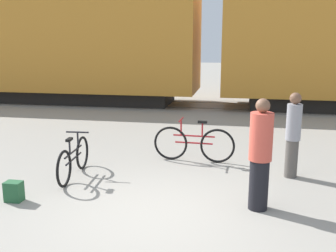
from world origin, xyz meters
name	(u,v)px	position (x,y,z in m)	size (l,w,h in m)	color
ground_plane	(154,214)	(0.00, 0.00, 0.00)	(80.00, 80.00, 0.00)	gray
freight_train	(211,29)	(0.00, 10.35, 3.02)	(58.28, 3.04, 5.73)	black
rail_near	(207,108)	(0.00, 9.63, 0.01)	(70.28, 0.07, 0.01)	#4C4238
rail_far	(210,103)	(0.00, 11.07, 0.01)	(70.28, 0.07, 0.01)	#4C4238
bicycle_maroon	(194,144)	(0.27, 2.82, 0.40)	(1.80, 0.46, 0.95)	black
bicycle_black	(74,159)	(-1.91, 1.36, 0.37)	(0.46, 1.72, 0.86)	black
person_in_red	(260,155)	(1.58, 0.51, 0.89)	(0.36, 0.36, 1.78)	black
person_in_grey	(293,134)	(2.27, 2.15, 0.86)	(0.29, 0.29, 1.67)	#514C47
backpack	(14,191)	(-2.42, 0.08, 0.17)	(0.28, 0.20, 0.34)	#235633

